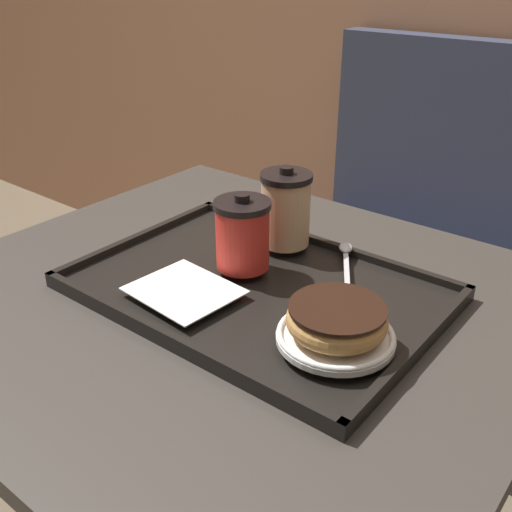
{
  "coord_description": "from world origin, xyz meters",
  "views": [
    {
      "loc": [
        0.52,
        -0.59,
        1.2
      ],
      "look_at": [
        0.03,
        0.02,
        0.8
      ],
      "focal_mm": 42.0,
      "sensor_mm": 36.0,
      "label": 1
    }
  ],
  "objects": [
    {
      "name": "coffee_cup_rear",
      "position": [
        -0.01,
        0.16,
        0.82
      ],
      "size": [
        0.09,
        0.09,
        0.14
      ],
      "color": "#E0B784",
      "rests_on": "serving_tray"
    },
    {
      "name": "napkin_paper",
      "position": [
        -0.03,
        -0.07,
        0.76
      ],
      "size": [
        0.16,
        0.14,
        0.0
      ],
      "rotation": [
        0.0,
        0.0,
        -0.08
      ],
      "color": "white",
      "rests_on": "serving_tray"
    },
    {
      "name": "donut_chocolate_glazed",
      "position": [
        0.21,
        -0.04,
        0.79
      ],
      "size": [
        0.13,
        0.13,
        0.04
      ],
      "color": "tan",
      "rests_on": "plate_with_chocolate_donut"
    },
    {
      "name": "cafe_table",
      "position": [
        0.0,
        0.0,
        0.56
      ],
      "size": [
        0.91,
        0.84,
        0.73
      ],
      "color": "#38332D",
      "rests_on": "ground_plane"
    },
    {
      "name": "spoon",
      "position": [
        0.1,
        0.18,
        0.76
      ],
      "size": [
        0.09,
        0.13,
        0.01
      ],
      "rotation": [
        0.0,
        0.0,
        2.13
      ],
      "color": "silver",
      "rests_on": "serving_tray"
    },
    {
      "name": "serving_tray",
      "position": [
        0.03,
        0.02,
        0.74
      ],
      "size": [
        0.54,
        0.38,
        0.02
      ],
      "color": "black",
      "rests_on": "cafe_table"
    },
    {
      "name": "plate_with_chocolate_donut",
      "position": [
        0.21,
        -0.04,
        0.76
      ],
      "size": [
        0.15,
        0.15,
        0.01
      ],
      "color": "white",
      "rests_on": "serving_tray"
    },
    {
      "name": "coffee_cup_front",
      "position": [
        -0.01,
        0.05,
        0.81
      ],
      "size": [
        0.09,
        0.09,
        0.12
      ],
      "color": "red",
      "rests_on": "serving_tray"
    }
  ]
}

